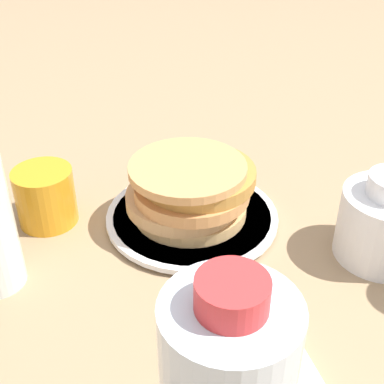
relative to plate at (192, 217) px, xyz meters
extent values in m
plane|color=#9E7F5B|center=(-0.01, 0.01, -0.01)|extent=(4.00, 4.00, 0.00)
cylinder|color=white|center=(0.00, 0.00, 0.00)|extent=(0.21, 0.21, 0.01)
cylinder|color=white|center=(0.00, 0.00, 0.00)|extent=(0.23, 0.23, 0.01)
cylinder|color=#E4B470|center=(0.00, 0.00, 0.01)|extent=(0.15, 0.15, 0.02)
cylinder|color=tan|center=(0.00, 0.01, 0.03)|extent=(0.15, 0.15, 0.02)
cylinder|color=tan|center=(0.00, 0.00, 0.05)|extent=(0.15, 0.15, 0.02)
cylinder|color=#B78038|center=(0.00, -0.01, 0.06)|extent=(0.15, 0.15, 0.02)
cylinder|color=tan|center=(0.00, 0.01, 0.08)|extent=(0.15, 0.15, 0.01)
cylinder|color=orange|center=(0.05, 0.19, 0.03)|extent=(0.08, 0.08, 0.08)
cylinder|color=red|center=(-0.38, 0.08, 0.24)|extent=(0.04, 0.04, 0.02)
cube|color=white|center=(-0.26, 0.00, 0.00)|extent=(0.16, 0.09, 0.02)
camera|label=1|loc=(-0.56, 0.15, 0.42)|focal=50.00mm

